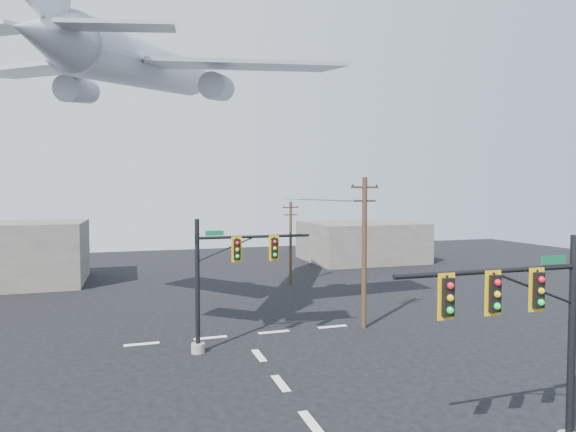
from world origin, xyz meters
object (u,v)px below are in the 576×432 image
object	(u,v)px
airliner	(147,66)
utility_pole_a	(364,250)
signal_mast_far	(223,280)
signal_mast_near	(533,334)
utility_pole_b	(291,241)

from	to	relation	value
airliner	utility_pole_a	bearing A→B (deg)	-84.75
signal_mast_far	utility_pole_a	bearing A→B (deg)	9.85
signal_mast_near	utility_pole_a	xyz separation A→B (m)	(1.85, 15.67, 0.97)
utility_pole_a	signal_mast_near	bearing A→B (deg)	-99.94
signal_mast_near	airliner	world-z (taller)	airliner
signal_mast_far	utility_pole_a	distance (m)	9.71
signal_mast_far	airliner	bearing A→B (deg)	122.38
airliner	signal_mast_near	bearing A→B (deg)	-127.31
signal_mast_far	utility_pole_b	world-z (taller)	utility_pole_b
signal_mast_far	airliner	distance (m)	14.62
signal_mast_near	airliner	distance (m)	26.16
signal_mast_near	utility_pole_b	distance (m)	31.54
signal_mast_near	utility_pole_b	size ratio (longest dim) A/B	0.92
airliner	signal_mast_far	bearing A→B (deg)	-124.68
signal_mast_near	airliner	size ratio (longest dim) A/B	0.29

